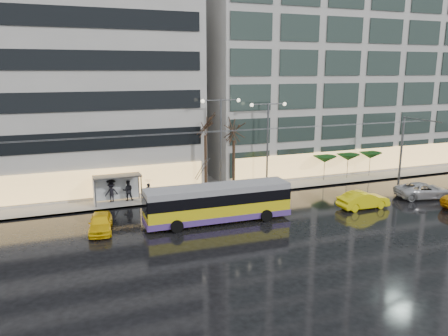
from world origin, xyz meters
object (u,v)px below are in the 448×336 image
bus_shelter (113,183)px  street_lamp_near (221,132)px  trolleybus (218,204)px  taxi_a (101,223)px

bus_shelter → street_lamp_near: bearing=0.6°
trolleybus → taxi_a: size_ratio=2.86×
trolleybus → taxi_a: 9.05m
trolleybus → bus_shelter: trolleybus is taller
bus_shelter → taxi_a: size_ratio=1.03×
street_lamp_near → bus_shelter: bearing=-179.4°
bus_shelter → street_lamp_near: street_lamp_near is taller
trolleybus → taxi_a: (-8.96, 1.05, -0.76)m
trolleybus → street_lamp_near: bearing=68.0°
street_lamp_near → taxi_a: size_ratio=2.21×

